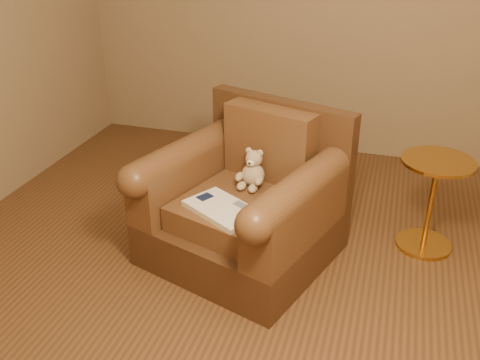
# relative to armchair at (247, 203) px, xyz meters

# --- Properties ---
(floor) EXTENTS (4.00, 4.00, 0.00)m
(floor) POSITION_rel_armchair_xyz_m (0.16, -0.33, -0.33)
(floor) COLOR brown
(floor) RESTS_ON ground
(armchair) EXTENTS (1.18, 1.15, 0.85)m
(armchair) POSITION_rel_armchair_xyz_m (0.00, 0.00, 0.00)
(armchair) COLOR #422716
(armchair) RESTS_ON floor
(teddy_bear) EXTENTS (0.17, 0.19, 0.23)m
(teddy_bear) POSITION_rel_armchair_xyz_m (0.01, 0.08, 0.16)
(teddy_bear) COLOR tan
(teddy_bear) RESTS_ON armchair
(guidebook) EXTENTS (0.47, 0.41, 0.03)m
(guidebook) POSITION_rel_armchair_xyz_m (-0.06, -0.25, 0.09)
(guidebook) COLOR beige
(guidebook) RESTS_ON armchair
(side_table) EXTENTS (0.41, 0.41, 0.58)m
(side_table) POSITION_rel_armchair_xyz_m (1.02, 0.37, -0.02)
(side_table) COLOR gold
(side_table) RESTS_ON floor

